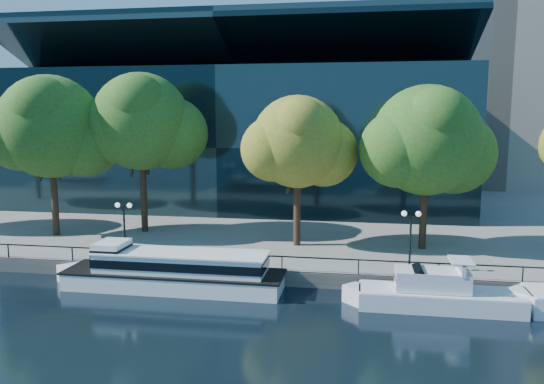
% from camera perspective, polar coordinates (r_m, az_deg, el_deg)
% --- Properties ---
extents(ground, '(160.00, 160.00, 0.00)m').
position_cam_1_polar(ground, '(33.87, -8.31, -11.14)').
color(ground, black).
rests_on(ground, ground).
extents(promenade, '(90.00, 67.08, 1.00)m').
position_cam_1_polar(promenade, '(68.33, 0.95, -0.71)').
color(promenade, slate).
rests_on(promenade, ground).
extents(railing, '(88.20, 0.08, 0.99)m').
position_cam_1_polar(railing, '(36.27, -6.81, -6.58)').
color(railing, black).
rests_on(railing, promenade).
extents(convention_building, '(50.00, 24.57, 21.43)m').
position_cam_1_polar(convention_building, '(63.76, -3.22, 5.87)').
color(convention_building, black).
rests_on(convention_building, ground).
extents(tour_boat, '(15.67, 3.50, 2.97)m').
position_cam_1_polar(tour_boat, '(35.42, -11.08, -8.18)').
color(tour_boat, white).
rests_on(tour_boat, ground).
extents(cruiser_near, '(10.29, 2.65, 2.98)m').
position_cam_1_polar(cruiser_near, '(32.85, 16.85, -10.33)').
color(cruiser_near, silver).
rests_on(cruiser_near, ground).
extents(tree_1, '(10.74, 8.80, 13.53)m').
position_cam_1_polar(tree_1, '(48.14, -22.59, 6.28)').
color(tree_1, black).
rests_on(tree_1, promenade).
extents(tree_2, '(10.45, 8.57, 13.82)m').
position_cam_1_polar(tree_2, '(47.09, -13.72, 7.15)').
color(tree_2, black).
rests_on(tree_2, promenade).
extents(tree_3, '(8.94, 7.33, 11.74)m').
position_cam_1_polar(tree_3, '(40.99, 2.96, 5.19)').
color(tree_3, black).
rests_on(tree_3, promenade).
extents(tree_4, '(10.38, 8.51, 12.48)m').
position_cam_1_polar(tree_4, '(41.50, 16.51, 5.10)').
color(tree_4, black).
rests_on(tree_4, promenade).
extents(lamp_1, '(1.26, 0.36, 4.03)m').
position_cam_1_polar(lamp_1, '(39.25, -15.64, -2.63)').
color(lamp_1, black).
rests_on(lamp_1, promenade).
extents(lamp_2, '(1.26, 0.36, 4.03)m').
position_cam_1_polar(lamp_2, '(35.79, 14.70, -3.64)').
color(lamp_2, black).
rests_on(lamp_2, promenade).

